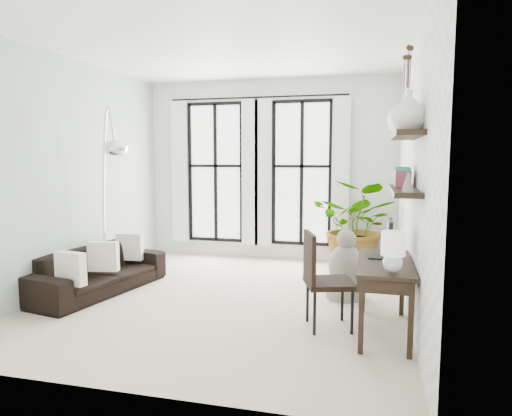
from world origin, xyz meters
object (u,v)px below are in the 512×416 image
(sofa, at_px, (97,271))
(desk_chair, at_px, (321,274))
(arc_lamp, at_px, (108,157))
(buddha, at_px, (346,269))
(plant, at_px, (358,226))
(desk, at_px, (385,267))

(sofa, height_order, desk_chair, desk_chair)
(sofa, bearing_deg, arc_lamp, -18.40)
(arc_lamp, bearing_deg, desk_chair, -14.62)
(sofa, relative_size, desk_chair, 1.94)
(sofa, height_order, arc_lamp, arc_lamp)
(desk_chair, relative_size, buddha, 1.15)
(plant, bearing_deg, arc_lamp, -150.72)
(desk, relative_size, desk_chair, 1.24)
(plant, distance_m, desk, 2.68)
(sofa, xyz_separation_m, plant, (3.40, 2.04, 0.44))
(desk, bearing_deg, buddha, 110.90)
(desk, height_order, desk_chair, desk)
(arc_lamp, bearing_deg, desk, -12.53)
(desk, height_order, buddha, desk)
(sofa, xyz_separation_m, buddha, (3.30, 0.56, 0.09))
(arc_lamp, relative_size, buddha, 2.79)
(sofa, height_order, buddha, buddha)
(desk_chair, bearing_deg, arc_lamp, 147.10)
(desk_chair, bearing_deg, sofa, 151.01)
(sofa, bearing_deg, desk_chair, -89.90)
(sofa, distance_m, buddha, 3.35)
(desk, height_order, arc_lamp, arc_lamp)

